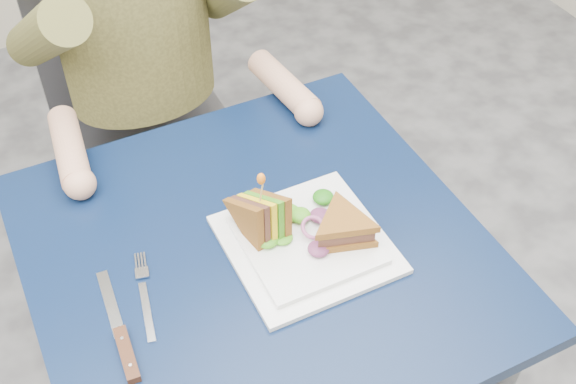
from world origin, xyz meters
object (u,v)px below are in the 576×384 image
table (259,277)px  chair (137,95)px  fork (145,297)px  knife (124,344)px  sandwich_upright (263,219)px  plate (306,243)px  sandwich_flat (343,228)px

table → chair: 0.75m
table → fork: fork is taller
fork → knife: knife is taller
sandwich_upright → knife: size_ratio=0.65×
table → fork: bearing=-175.4°
chair → plate: bearing=-84.4°
fork → knife: (-0.06, -0.07, 0.00)m
table → sandwich_flat: (0.13, -0.06, 0.12)m
knife → sandwich_upright: bearing=19.7°
chair → sandwich_upright: 0.77m
sandwich_flat → chair: bearing=99.3°
chair → sandwich_upright: size_ratio=6.49×
chair → knife: bearing=-107.4°
plate → fork: bearing=176.6°
sandwich_flat → knife: (-0.39, -0.03, -0.04)m
table → sandwich_upright: size_ratio=5.24×
plate → sandwich_flat: 0.07m
table → sandwich_upright: bearing=35.8°
plate → fork: size_ratio=1.46×
chair → knife: (-0.26, -0.83, 0.20)m
plate → knife: bearing=-170.8°
sandwich_upright → fork: size_ratio=0.80×
knife → sandwich_flat: bearing=4.3°
chair → plate: chair is taller
table → sandwich_upright: sandwich_upright is taller
fork → sandwich_upright: bearing=7.4°
plate → sandwich_flat: sandwich_flat is taller
table → knife: knife is taller
sandwich_upright → fork: 0.23m
table → sandwich_flat: size_ratio=4.81×
table → knife: (-0.26, -0.09, 0.09)m
knife → table: bearing=18.5°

